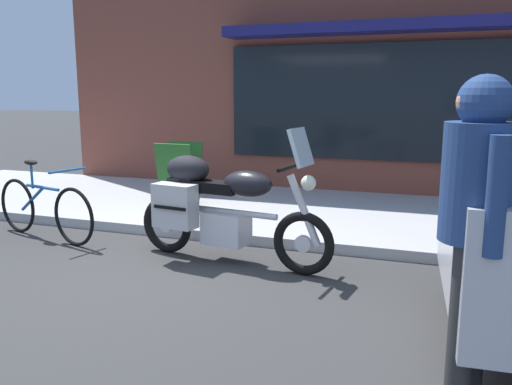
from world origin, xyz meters
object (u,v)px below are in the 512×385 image
(sandwich_board_sign, at_px, (179,175))
(pedestrian_walking, at_px, (477,203))
(parked_bicycle, at_px, (44,208))
(touring_motorcycle, at_px, (217,204))

(sandwich_board_sign, bearing_deg, pedestrian_walking, -44.62)
(parked_bicycle, relative_size, pedestrian_walking, 0.95)
(touring_motorcycle, height_order, pedestrian_walking, pedestrian_walking)
(sandwich_board_sign, bearing_deg, parked_bicycle, -118.29)
(parked_bicycle, bearing_deg, touring_motorcycle, -2.79)
(parked_bicycle, distance_m, sandwich_board_sign, 1.91)
(touring_motorcycle, distance_m, parked_bicycle, 2.28)
(pedestrian_walking, bearing_deg, parked_bicycle, 156.97)
(touring_motorcycle, height_order, parked_bicycle, touring_motorcycle)
(touring_motorcycle, height_order, sandwich_board_sign, touring_motorcycle)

